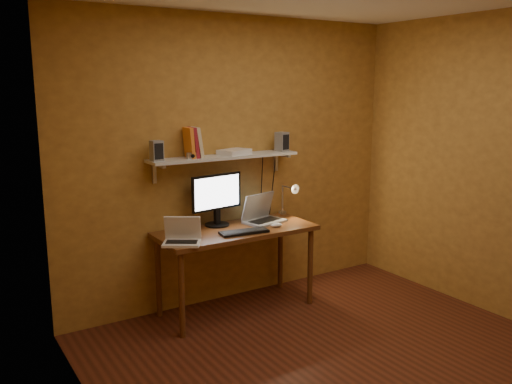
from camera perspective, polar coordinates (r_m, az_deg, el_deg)
room at (r=3.71m, az=10.32°, el=0.37°), size 3.44×3.24×2.64m
desk at (r=4.76m, az=-2.10°, el=-4.89°), size 1.40×0.60×0.75m
wall_shelf at (r=4.79m, az=-3.32°, el=3.68°), size 1.40×0.25×0.21m
monitor at (r=4.80m, az=-4.14°, el=-0.53°), size 0.51×0.25×0.46m
laptop at (r=4.96m, az=0.58°, el=-2.37°), size 0.41×0.33×0.26m
netbook at (r=4.34m, az=-7.78°, el=-4.62°), size 0.35×0.33×0.21m
keyboard at (r=4.60m, az=-1.26°, el=-4.23°), size 0.43×0.19×0.02m
mouse at (r=4.80m, az=2.19°, el=-3.48°), size 0.11×0.08×0.04m
desk_lamp at (r=5.15m, az=3.54°, el=-0.31°), size 0.09×0.23×0.38m
speaker_left at (r=4.50m, az=-10.42°, el=4.30°), size 0.09×0.09×0.17m
speaker_right at (r=5.08m, az=2.74°, el=5.32°), size 0.12×0.12×0.18m
books at (r=4.64m, az=-6.66°, el=5.20°), size 0.14×0.18×0.26m
shelf_camera at (r=4.58m, az=-6.74°, el=3.81°), size 0.09×0.04×0.05m
router at (r=4.84m, az=-2.30°, el=4.25°), size 0.32×0.27×0.05m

